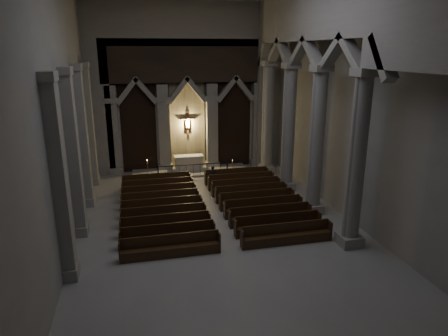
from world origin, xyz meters
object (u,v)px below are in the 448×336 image
altar (189,163)px  worshipper (213,176)px  candle_stand_left (148,175)px  pews (211,206)px  altar_rail (193,168)px  candle_stand_right (232,172)px

altar → worshipper: 3.64m
candle_stand_left → worshipper: 4.60m
candle_stand_left → pews: 7.07m
altar_rail → pews: size_ratio=0.51×
altar_rail → pews: 6.45m
worshipper → altar: bearing=118.2°
candle_stand_right → worshipper: (-1.73, -1.53, 0.32)m
altar → altar_rail: 1.50m
altar_rail → candle_stand_left: size_ratio=3.32×
candle_stand_left → candle_stand_right: size_ratio=1.23×
altar_rail → worshipper: bearing=-62.3°
candle_stand_right → worshipper: 2.33m
pews → altar: bearing=90.8°
altar → altar_rail: bearing=-85.9°
altar_rail → pews: altar_rail is taller
pews → altar_rail: bearing=90.0°
worshipper → candle_stand_right: bearing=51.5°
altar_rail → worshipper: 2.22m
candle_stand_left → altar_rail: bearing=2.2°
pews → worshipper: size_ratio=7.53×
altar_rail → candle_stand_right: candle_stand_right is taller
worshipper → altar_rail: bearing=127.7°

